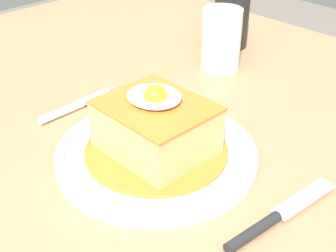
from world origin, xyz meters
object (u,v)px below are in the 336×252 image
Objects in this scene: knife at (269,222)px; drinking_glass at (221,43)px; main_plate at (157,153)px; soda_can at (232,15)px; fork at (74,107)px.

drinking_glass is at bearing 138.15° from knife.
main_plate is at bearing -179.05° from knife.
main_plate is at bearing -63.33° from soda_can.
soda_can reaches higher than knife.
fork is 0.34m from knife.
drinking_glass is at bearing 115.38° from main_plate.
knife is at bearing 0.95° from main_plate.
drinking_glass is (-0.30, 0.27, 0.04)m from knife.
fork is 0.85× the size of knife.
knife is at bearing 1.43° from fork.
fork is 0.28m from drinking_glass.
knife is (0.17, 0.00, -0.00)m from main_plate.
knife is (0.34, 0.01, 0.00)m from fork.
main_plate is 0.17m from knife.
drinking_glass reaches higher than fork.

